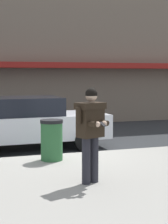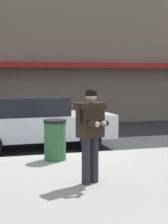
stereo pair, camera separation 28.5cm
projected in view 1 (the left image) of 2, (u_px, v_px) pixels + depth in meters
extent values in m
plane|color=#2B2D30|center=(63.00, 157.00, 9.99)|extent=(80.00, 80.00, 0.00)
cube|color=#99968E|center=(147.00, 179.00, 7.60)|extent=(32.00, 5.30, 0.14)
cube|color=silver|center=(97.00, 154.00, 10.35)|extent=(28.00, 0.12, 0.01)
cube|color=#756656|center=(36.00, 5.00, 17.79)|extent=(28.00, 4.00, 11.00)
cube|color=maroon|center=(48.00, 65.00, 15.86)|extent=(26.60, 0.70, 0.24)
cube|color=silver|center=(31.00, 126.00, 11.02)|extent=(4.55, 1.95, 0.70)
cube|color=black|center=(24.00, 106.00, 10.90)|extent=(2.12, 1.70, 0.52)
cylinder|color=black|center=(67.00, 132.00, 12.33)|extent=(0.65, 0.24, 0.64)
cylinder|color=black|center=(85.00, 140.00, 10.73)|extent=(0.65, 0.24, 0.64)
cylinder|color=#23232B|center=(94.00, 159.00, 7.12)|extent=(0.16, 0.16, 0.88)
cylinder|color=#23232B|center=(86.00, 161.00, 7.00)|extent=(0.16, 0.16, 0.88)
cube|color=black|center=(90.00, 120.00, 6.99)|extent=(0.54, 0.44, 0.64)
cube|color=black|center=(90.00, 106.00, 6.96)|extent=(0.61, 0.50, 0.12)
cylinder|color=black|center=(101.00, 113.00, 7.14)|extent=(0.11, 0.11, 0.30)
cylinder|color=black|center=(102.00, 122.00, 6.96)|extent=(0.20, 0.32, 0.10)
sphere|color=beige|center=(104.00, 124.00, 6.81)|extent=(0.10, 0.10, 0.10)
cylinder|color=black|center=(79.00, 115.00, 6.81)|extent=(0.11, 0.11, 0.30)
cylinder|color=black|center=(90.00, 124.00, 6.77)|extent=(0.20, 0.32, 0.10)
sphere|color=beige|center=(98.00, 124.00, 6.71)|extent=(0.10, 0.10, 0.10)
cube|color=black|center=(102.00, 124.00, 6.73)|extent=(0.12, 0.16, 0.07)
sphere|color=beige|center=(91.00, 96.00, 6.92)|extent=(0.22, 0.22, 0.22)
sphere|color=black|center=(91.00, 94.00, 6.91)|extent=(0.23, 0.23, 0.23)
cylinder|color=#2D6638|center=(52.00, 142.00, 8.96)|extent=(0.52, 0.52, 0.90)
cylinder|color=black|center=(52.00, 121.00, 8.91)|extent=(0.55, 0.55, 0.08)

